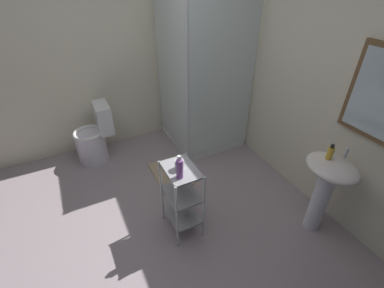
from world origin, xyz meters
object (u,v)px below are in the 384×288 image
object	(u,v)px
rinse_cup	(179,164)
conditioner_bottle_purple	(180,168)
hand_soap_bottle	(330,153)
bath_mat	(171,174)
pedestal_sink	(326,182)
toilet	(95,138)
shower_stall	(200,114)
storage_cart	(182,195)

from	to	relation	value
rinse_cup	conditioner_bottle_purple	bearing A→B (deg)	-22.73
hand_soap_bottle	rinse_cup	distance (m)	1.26
hand_soap_bottle	rinse_cup	xyz separation A→B (m)	(-0.52, -1.15, -0.09)
bath_mat	pedestal_sink	bearing A→B (deg)	34.95
toilet	conditioner_bottle_purple	bearing A→B (deg)	16.51
shower_stall	rinse_cup	world-z (taller)	shower_stall
hand_soap_bottle	rinse_cup	size ratio (longest dim) A/B	1.64
hand_soap_bottle	shower_stall	bearing A→B (deg)	-170.87
toilet	hand_soap_bottle	distance (m)	2.69
storage_cart	conditioner_bottle_purple	xyz separation A→B (m)	(0.09, -0.05, 0.40)
hand_soap_bottle	bath_mat	bearing A→B (deg)	-144.21
storage_cart	bath_mat	distance (m)	0.92
bath_mat	toilet	bearing A→B (deg)	-135.21
storage_cart	bath_mat	size ratio (longest dim) A/B	1.23
rinse_cup	bath_mat	xyz separation A→B (m)	(-0.78, 0.21, -0.77)
toilet	conditioner_bottle_purple	xyz separation A→B (m)	(1.62, 0.48, 0.52)
shower_stall	conditioner_bottle_purple	xyz separation A→B (m)	(1.35, -0.91, 0.37)
pedestal_sink	toilet	bearing A→B (deg)	-141.25
storage_cart	bath_mat	xyz separation A→B (m)	(-0.79, 0.20, -0.43)
conditioner_bottle_purple	storage_cart	bearing A→B (deg)	150.68
rinse_cup	storage_cart	bearing A→B (deg)	32.60
toilet	storage_cart	bearing A→B (deg)	19.14
shower_stall	bath_mat	size ratio (longest dim) A/B	3.33
storage_cart	toilet	bearing A→B (deg)	-160.86
shower_stall	toilet	distance (m)	1.42
rinse_cup	shower_stall	bearing A→B (deg)	145.36
shower_stall	hand_soap_bottle	size ratio (longest dim) A/B	14.12
storage_cart	hand_soap_bottle	distance (m)	1.32
pedestal_sink	rinse_cup	bearing A→B (deg)	-116.52
toilet	bath_mat	size ratio (longest dim) A/B	1.27
storage_cart	rinse_cup	bearing A→B (deg)	-147.40
storage_cart	bath_mat	bearing A→B (deg)	165.49
hand_soap_bottle	conditioner_bottle_purple	bearing A→B (deg)	-109.50
toilet	hand_soap_bottle	bearing A→B (deg)	39.33
hand_soap_bottle	conditioner_bottle_purple	xyz separation A→B (m)	(-0.42, -1.19, -0.04)
pedestal_sink	bath_mat	distance (m)	1.75
pedestal_sink	conditioner_bottle_purple	world-z (taller)	conditioner_bottle_purple
storage_cart	rinse_cup	world-z (taller)	rinse_cup
storage_cart	hand_soap_bottle	xyz separation A→B (m)	(0.51, 1.14, 0.43)
rinse_cup	bath_mat	world-z (taller)	rinse_cup
pedestal_sink	storage_cart	world-z (taller)	pedestal_sink
shower_stall	conditioner_bottle_purple	world-z (taller)	shower_stall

